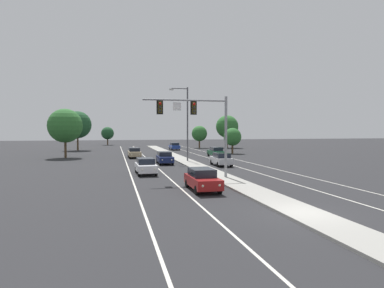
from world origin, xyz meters
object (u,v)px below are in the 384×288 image
street_lamp_median (186,119)px  car_receding_blue (174,146)px  tree_far_right_a (227,127)px  tree_far_left_a (108,133)px  car_oncoming_navy (165,158)px  car_receding_silver (221,159)px  tree_far_right_c (199,134)px  car_oncoming_red (202,179)px  car_receding_green (216,152)px  tree_far_left_b (77,125)px  tree_far_left_c (65,126)px  overhead_signal_mast (200,119)px  car_oncoming_white (146,166)px  tree_far_right_b (232,137)px

street_lamp_median → car_receding_blue: bearing=83.3°
tree_far_right_a → tree_far_left_a: size_ratio=1.52×
car_oncoming_navy → car_receding_silver: size_ratio=1.00×
street_lamp_median → tree_far_right_c: 34.38m
tree_far_right_c → car_receding_silver: bearing=-100.5°
car_oncoming_red → tree_far_right_a: bearing=69.2°
car_receding_green → car_receding_blue: size_ratio=1.00×
tree_far_left_a → tree_far_left_b: size_ratio=0.63×
car_receding_blue → tree_far_left_b: size_ratio=0.54×
car_receding_silver → car_receding_blue: 32.74m
car_oncoming_red → tree_far_right_a: (20.49, 53.81, 4.33)m
tree_far_left_c → tree_far_right_c: size_ratio=1.44×
tree_far_left_a → overhead_signal_mast: bearing=-82.5°
tree_far_left_c → tree_far_right_c: 35.07m
overhead_signal_mast → car_oncoming_white: overhead_signal_mast is taller
street_lamp_median → car_receding_blue: 27.50m
car_oncoming_red → street_lamp_median: bearing=81.1°
street_lamp_median → car_oncoming_navy: street_lamp_median is taller
car_oncoming_white → tree_far_left_b: tree_far_left_b is taller
tree_far_left_b → tree_far_left_c: bearing=-89.6°
street_lamp_median → tree_far_left_a: size_ratio=1.92×
street_lamp_median → car_oncoming_navy: (-3.25, -2.15, -4.97)m
car_oncoming_red → tree_far_right_c: bearing=75.9°
overhead_signal_mast → tree_far_left_c: size_ratio=0.98×
street_lamp_median → car_oncoming_red: (-3.33, -21.30, -4.97)m
car_oncoming_red → car_oncoming_white: (-3.18, 9.89, 0.00)m
car_receding_blue → tree_far_left_a: tree_far_left_a is taller
tree_far_right_b → tree_far_left_a: tree_far_left_a is taller
overhead_signal_mast → tree_far_right_b: overhead_signal_mast is taller
tree_far_left_c → car_oncoming_white: bearing=-64.7°
street_lamp_median → car_receding_green: bearing=48.0°
car_receding_silver → tree_far_left_b: (-20.24, 35.75, 4.62)m
car_oncoming_white → car_receding_green: same height
car_receding_blue → tree_far_right_c: bearing=39.6°
tree_far_right_b → tree_far_left_a: bearing=119.3°
car_oncoming_white → tree_far_left_a: (-4.92, 66.00, 2.57)m
street_lamp_median → car_receding_blue: (3.18, 26.86, -4.97)m
overhead_signal_mast → tree_far_right_c: (12.44, 48.82, -1.87)m
overhead_signal_mast → tree_far_right_a: size_ratio=0.95×
car_oncoming_navy → tree_far_left_c: 19.26m
tree_far_right_a → tree_far_left_b: 34.36m
street_lamp_median → tree_far_left_b: bearing=119.8°
tree_far_right_b → tree_far_left_a: 47.09m
car_oncoming_red → tree_far_left_c: (-13.64, 32.00, 4.19)m
car_receding_green → car_receding_blue: 19.91m
tree_far_right_b → tree_far_right_c: bearing=94.0°
tree_far_right_a → tree_far_left_c: tree_far_right_a is taller
tree_far_left_a → tree_far_left_c: bearing=-97.2°
car_receding_green → tree_far_right_a: 27.78m
street_lamp_median → car_receding_blue: size_ratio=2.23×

